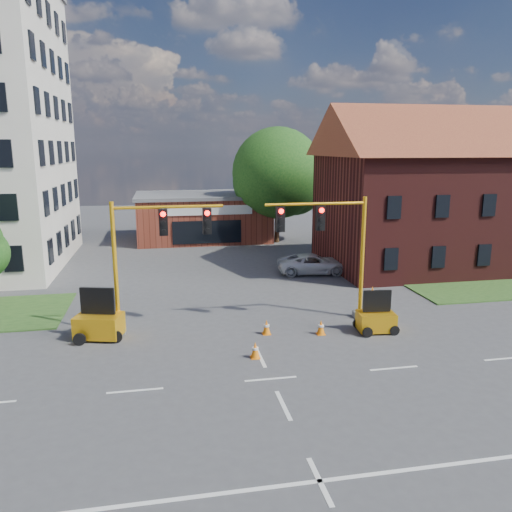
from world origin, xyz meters
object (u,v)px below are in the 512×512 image
signal_mast_east (331,244)px  pickup_white (313,264)px  trailer_west (99,323)px  signal_mast_west (151,250)px  trailer_east (376,319)px

signal_mast_east → pickup_white: bearing=77.8°
trailer_west → pickup_white: trailer_west is taller
signal_mast_east → signal_mast_west: bearing=180.0°
signal_mast_east → trailer_east: bearing=-52.6°
trailer_east → pickup_white: bearing=94.1°
signal_mast_west → trailer_west: (-2.46, -0.51, -3.20)m
signal_mast_east → trailer_east: 4.23m
signal_mast_west → trailer_east: bearing=-11.4°
signal_mast_west → trailer_west: signal_mast_west is taller
signal_mast_east → trailer_west: 11.63m
signal_mast_west → signal_mast_east: same height
signal_mast_west → signal_mast_east: (8.71, 0.00, 0.00)m
trailer_west → pickup_white: size_ratio=0.47×
signal_mast_east → pickup_white: (1.99, 9.18, -3.24)m
signal_mast_west → trailer_east: size_ratio=3.19×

